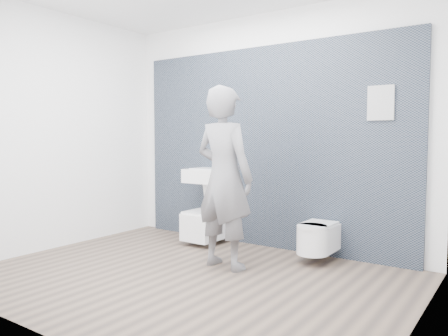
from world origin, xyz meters
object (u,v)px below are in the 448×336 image
Objects in this scene: washbasin at (210,175)px; toilet_rounded at (316,238)px; toilet_square at (207,223)px; visitor at (224,178)px.

washbasin is 1.02× the size of toilet_rounded.
washbasin reaches higher than toilet_square.
toilet_square is 1.23m from visitor.
toilet_square is at bearing -38.50° from visitor.
toilet_rounded is (1.46, -0.07, -0.59)m from washbasin.
toilet_square is 0.42× the size of visitor.
toilet_square is at bearing -90.00° from washbasin.
toilet_rounded is 1.19m from visitor.
washbasin is at bearing 177.33° from toilet_rounded.
toilet_square is 1.46m from toilet_rounded.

